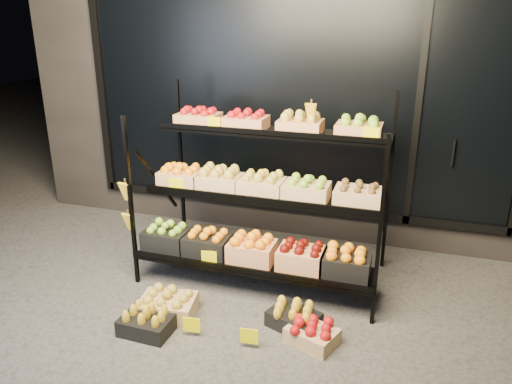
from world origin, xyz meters
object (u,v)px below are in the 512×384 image
(display_rack, at_px, (260,196))
(floor_crate_midleft, at_px, (147,322))
(floor_crate_left, at_px, (168,304))
(floor_crate_midright, at_px, (312,333))

(display_rack, relative_size, floor_crate_midleft, 5.67)
(display_rack, bearing_deg, floor_crate_midleft, -117.93)
(display_rack, xyz_separation_m, floor_crate_midleft, (-0.56, -1.05, -0.70))
(floor_crate_left, relative_size, floor_crate_midright, 1.15)
(display_rack, xyz_separation_m, floor_crate_left, (-0.51, -0.80, -0.69))
(display_rack, bearing_deg, floor_crate_left, -122.53)
(floor_crate_midright, bearing_deg, display_rack, 149.29)
(floor_crate_midleft, bearing_deg, floor_crate_midright, 13.38)
(floor_crate_left, height_order, floor_crate_midleft, floor_crate_left)
(floor_crate_left, distance_m, floor_crate_midright, 1.16)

